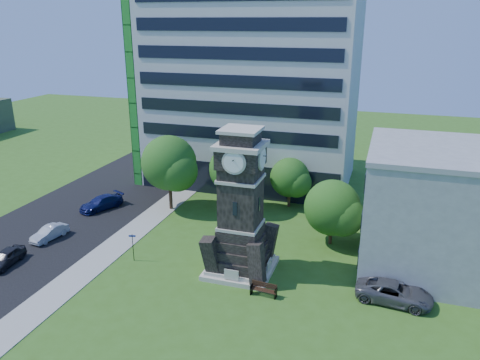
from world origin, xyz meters
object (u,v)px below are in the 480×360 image
(park_bench, at_px, (264,289))
(car_street_south, at_px, (6,258))
(clock_tower, at_px, (241,212))
(car_street_mid, at_px, (50,233))
(car_street_north, at_px, (101,203))
(street_sign, at_px, (133,244))
(car_east_lot, at_px, (394,292))

(park_bench, bearing_deg, car_street_south, -169.08)
(clock_tower, bearing_deg, car_street_mid, 179.90)
(park_bench, bearing_deg, car_street_north, 158.05)
(park_bench, xyz_separation_m, street_sign, (-12.30, 1.82, 1.02))
(car_street_north, relative_size, car_east_lot, 0.89)
(car_street_south, height_order, car_east_lot, car_east_lot)
(clock_tower, distance_m, car_east_lot, 13.16)
(car_street_north, height_order, car_east_lot, car_east_lot)
(car_east_lot, bearing_deg, car_street_mid, 94.13)
(street_sign, bearing_deg, car_street_north, 118.29)
(car_east_lot, relative_size, street_sign, 2.23)
(park_bench, height_order, street_sign, street_sign)
(clock_tower, relative_size, park_bench, 5.98)
(clock_tower, height_order, street_sign, clock_tower)
(car_street_north, bearing_deg, street_sign, -20.11)
(car_street_south, height_order, car_street_north, car_street_north)
(clock_tower, relative_size, street_sign, 4.84)
(clock_tower, height_order, car_street_south, clock_tower)
(car_east_lot, bearing_deg, car_street_north, 79.72)
(car_street_south, height_order, street_sign, street_sign)
(car_street_mid, relative_size, car_east_lot, 0.68)
(street_sign, bearing_deg, car_east_lot, -16.03)
(car_street_mid, height_order, park_bench, car_street_mid)
(car_street_south, bearing_deg, car_street_mid, 82.04)
(clock_tower, xyz_separation_m, street_sign, (-9.45, -1.29, -3.70))
(clock_tower, bearing_deg, car_east_lot, -4.25)
(car_street_mid, xyz_separation_m, car_street_north, (0.39, 8.10, 0.09))
(clock_tower, xyz_separation_m, car_street_mid, (-19.36, 0.03, -4.65))
(car_street_south, bearing_deg, park_bench, -0.34)
(street_sign, bearing_deg, park_bench, -25.41)
(car_street_south, xyz_separation_m, street_sign, (10.10, 4.02, 0.90))
(car_street_mid, bearing_deg, car_street_south, -82.96)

